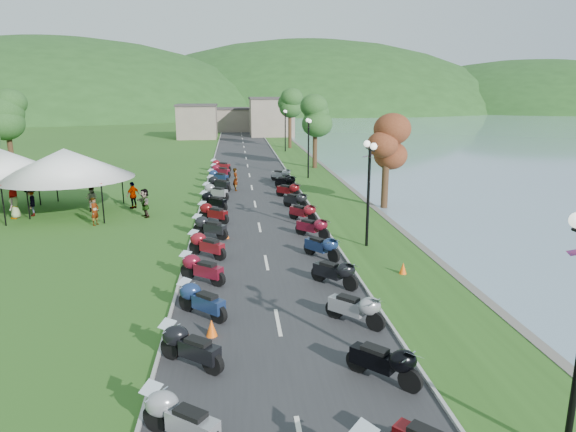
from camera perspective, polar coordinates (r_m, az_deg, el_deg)
name	(u,v)px	position (r m, az deg, el deg)	size (l,w,h in m)	color
road	(249,175)	(45.95, -4.31, 4.53)	(7.00, 120.00, 0.02)	#2D2D2F
hills_backdrop	(237,110)	(205.47, -5.72, 11.64)	(360.00, 120.00, 76.00)	#285621
far_building	(229,120)	(90.47, -6.52, 10.60)	(18.00, 16.00, 5.00)	gray
moto_row_left	(210,236)	(24.93, -8.67, -2.23)	(2.60, 49.95, 1.10)	#331411
moto_row_right	(315,236)	(24.65, 3.07, -2.28)	(2.60, 39.44, 1.10)	#331411
vendor_tent_main	(67,181)	(33.89, -23.35, 3.55)	(5.34, 5.34, 4.00)	white
tree_lakeside	(386,160)	(33.18, 10.84, 6.12)	(2.22, 2.22, 6.16)	#2F6026
pedestrian_a	(96,225)	(30.78, -20.55, -0.95)	(0.58, 0.42, 1.58)	slate
pedestrian_b	(93,211)	(34.33, -20.86, 0.48)	(0.77, 0.42, 1.58)	slate
pedestrian_c	(33,216)	(34.57, -26.50, 0.01)	(1.12, 0.46, 1.74)	slate
traffic_cone_near	(212,328)	(16.24, -8.49, -12.21)	(0.36, 0.36, 0.56)	#F2590C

